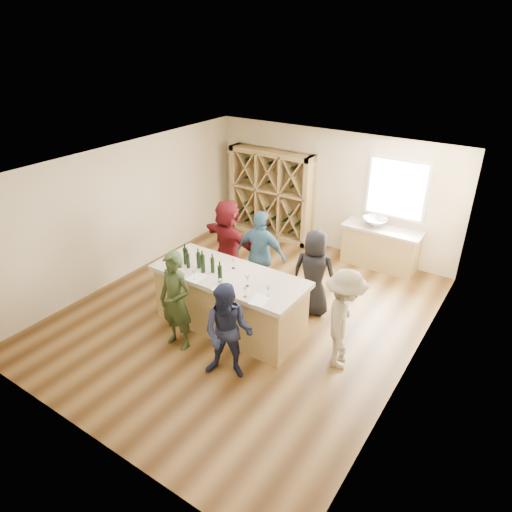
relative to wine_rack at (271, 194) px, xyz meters
The scene contains 36 objects.
floor 3.78m from the wine_rack, 65.36° to the right, with size 6.00×7.00×0.10m, color brown.
ceiling 4.00m from the wine_rack, 65.36° to the right, with size 6.00×7.00×0.10m, color white.
wall_back 1.56m from the wine_rack, 10.57° to the left, with size 6.00×0.10×2.80m, color beige.
wall_front 6.99m from the wine_rack, 77.60° to the right, with size 6.00×0.10×2.80m, color beige.
wall_left 3.63m from the wine_rack, 115.36° to the right, with size 0.10×7.00×2.80m, color beige.
wall_right 5.61m from the wine_rack, 35.70° to the right, with size 0.10×7.00×2.80m, color beige.
window_frame 3.08m from the wine_rack, ahead, with size 1.30×0.06×1.30m, color white.
window_pane 3.07m from the wine_rack, ahead, with size 1.18×0.01×1.18m, color white.
wine_rack is the anchor object (origin of this frame).
back_counter_base 2.98m from the wine_rack, ahead, with size 1.60×0.58×0.86m, color #9C804A.
back_counter_top 2.91m from the wine_rack, ahead, with size 1.70×0.62×0.06m, color #B6A795.
sink 2.70m from the wine_rack, ahead, with size 0.54×0.54×0.19m, color silver.
faucet 2.70m from the wine_rack, ahead, with size 0.02×0.02×0.30m, color silver.
tasting_counter_base 4.10m from the wine_rack, 68.18° to the right, with size 2.60×1.00×1.00m, color #9C804A.
tasting_counter_top 4.06m from the wine_rack, 68.18° to the right, with size 2.72×1.12×0.08m, color #B6A795.
wine_bottle_a 3.96m from the wine_rack, 80.37° to the right, with size 0.08×0.08×0.31m, color black.
wine_bottle_b 4.05m from the wine_rack, 78.79° to the right, with size 0.07×0.07×0.27m, color black.
wine_bottle_c 4.00m from the wine_rack, 76.25° to the right, with size 0.07×0.07×0.29m, color black.
wine_bottle_d 4.11m from the wine_rack, 74.39° to the right, with size 0.08×0.08×0.32m, color black.
wine_bottle_e 4.07m from the wine_rack, 72.11° to the right, with size 0.07×0.07×0.27m, color black.
wine_glass_a 4.39m from the wine_rack, 74.78° to the right, with size 0.07×0.07×0.18m, color white.
wine_glass_b 4.59m from the wine_rack, 68.09° to the right, with size 0.07×0.07×0.19m, color white.
wine_glass_c 4.73m from the wine_rack, 62.91° to the right, with size 0.06×0.06×0.16m, color white.
wine_glass_d 4.40m from the wine_rack, 62.97° to the right, with size 0.07×0.07×0.18m, color white.
wine_glass_e 4.69m from the wine_rack, 58.54° to the right, with size 0.07×0.07×0.18m, color white.
tasting_menu_a 4.32m from the wine_rack, 74.78° to the right, with size 0.24×0.33×0.00m, color white.
tasting_menu_b 4.55m from the wine_rack, 67.88° to the right, with size 0.22×0.30×0.00m, color white.
tasting_menu_c 4.81m from the wine_rack, 60.07° to the right, with size 0.25×0.33×0.00m, color white.
person_near_left 4.79m from the wine_rack, 76.73° to the right, with size 0.63×0.46×1.73m, color #263319.
person_near_right 5.30m from the wine_rack, 64.82° to the right, with size 0.77×0.42×1.59m, color #191E38.
person_server 5.07m from the wine_rack, 45.29° to the right, with size 1.09×0.50×1.68m, color gray.
person_far_mid 2.92m from the wine_rack, 61.73° to the right, with size 1.05×0.54×1.78m, color #335972.
person_far_right 3.58m from the wine_rack, 45.29° to the right, with size 0.81×0.53×1.66m, color black.
person_far_left 2.50m from the wine_rack, 78.32° to the right, with size 1.67×0.60×1.80m, color #590F14.
wine_bottle_f 4.35m from the wine_rack, 69.04° to the right, with size 0.07×0.07×0.30m, color black.
wine_glass_f 3.85m from the wine_rack, 67.77° to the right, with size 0.07×0.07×0.18m, color white.
Camera 1 is at (4.14, -5.85, 4.88)m, focal length 32.00 mm.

